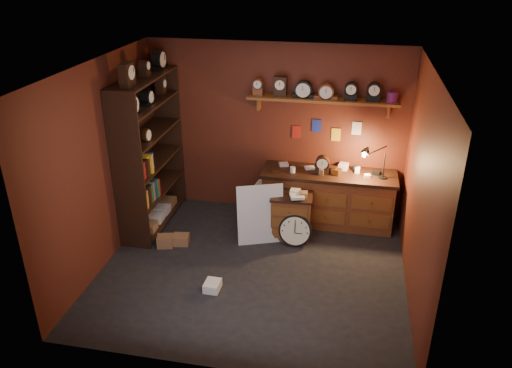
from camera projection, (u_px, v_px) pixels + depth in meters
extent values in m
plane|color=black|center=(253.00, 269.00, 6.73)|extent=(4.00, 4.00, 0.00)
cube|color=#5E2516|center=(276.00, 131.00, 7.75)|extent=(4.00, 0.02, 2.70)
cube|color=#5E2516|center=(213.00, 258.00, 4.55)|extent=(4.00, 0.02, 2.70)
cube|color=#5E2516|center=(103.00, 165.00, 6.50)|extent=(0.02, 3.60, 2.70)
cube|color=#5E2516|center=(421.00, 192.00, 5.80)|extent=(0.02, 3.60, 2.70)
cube|color=beige|center=(252.00, 68.00, 5.57)|extent=(4.00, 3.60, 0.02)
cube|color=brown|center=(322.00, 100.00, 7.25)|extent=(2.20, 0.30, 0.04)
cube|color=brown|center=(259.00, 103.00, 7.53)|extent=(0.04, 0.16, 0.20)
cube|color=brown|center=(388.00, 110.00, 7.20)|extent=(0.04, 0.16, 0.20)
cylinder|color=#B21419|center=(392.00, 97.00, 7.04)|extent=(0.16, 0.16, 0.15)
cube|color=maroon|center=(285.00, 131.00, 7.71)|extent=(0.14, 0.01, 0.20)
cube|color=navy|center=(305.00, 125.00, 7.61)|extent=(0.14, 0.01, 0.20)
cube|color=gold|center=(324.00, 134.00, 7.61)|extent=(0.14, 0.01, 0.20)
cube|color=silver|center=(345.00, 128.00, 7.50)|extent=(0.14, 0.01, 0.20)
cube|color=black|center=(136.00, 153.00, 7.45)|extent=(0.03, 1.60, 2.30)
cube|color=black|center=(128.00, 175.00, 6.72)|extent=(0.45, 0.03, 2.30)
cube|color=black|center=(169.00, 136.00, 8.10)|extent=(0.45, 0.03, 2.30)
cube|color=black|center=(157.00, 218.00, 7.88)|extent=(0.43, 1.54, 0.03)
cube|color=black|center=(154.00, 190.00, 7.67)|extent=(0.43, 1.54, 0.03)
cube|color=black|center=(151.00, 163.00, 7.48)|extent=(0.43, 1.54, 0.03)
cube|color=black|center=(148.00, 135.00, 7.28)|extent=(0.43, 1.54, 0.03)
cube|color=black|center=(146.00, 105.00, 7.09)|extent=(0.43, 1.54, 0.03)
cube|color=black|center=(143.00, 78.00, 6.93)|extent=(0.43, 1.54, 0.03)
cube|color=brown|center=(327.00, 199.00, 7.72)|extent=(1.96, 0.60, 0.80)
cube|color=black|center=(329.00, 174.00, 7.53)|extent=(2.02, 0.66, 0.05)
cube|color=brown|center=(326.00, 208.00, 7.45)|extent=(1.88, 0.02, 0.52)
cylinder|color=black|center=(382.00, 177.00, 7.34)|extent=(0.12, 0.12, 0.02)
cylinder|color=black|center=(384.00, 166.00, 7.26)|extent=(0.02, 0.02, 0.38)
cylinder|color=black|center=(377.00, 150.00, 7.15)|extent=(0.27, 0.09, 0.14)
cone|color=black|center=(367.00, 153.00, 7.16)|extent=(0.18, 0.14, 0.18)
cube|color=brown|center=(291.00, 216.00, 7.39)|extent=(0.58, 0.49, 0.65)
cube|color=black|center=(292.00, 195.00, 7.24)|extent=(0.62, 0.53, 0.03)
cube|color=brown|center=(289.00, 223.00, 7.18)|extent=(0.50, 0.04, 0.55)
cylinder|color=black|center=(295.00, 230.00, 7.18)|extent=(0.48, 0.16, 0.48)
cylinder|color=#FFF4CB|center=(295.00, 231.00, 7.15)|extent=(0.42, 0.10, 0.42)
cube|color=black|center=(295.00, 228.00, 7.11)|extent=(0.01, 0.04, 0.15)
cube|color=black|center=(298.00, 233.00, 7.14)|extent=(0.11, 0.01, 0.01)
cube|color=silver|center=(260.00, 240.00, 7.38)|extent=(0.70, 0.41, 0.89)
cube|color=silver|center=(270.00, 204.00, 7.82)|extent=(0.60, 0.60, 0.56)
cube|color=black|center=(267.00, 213.00, 7.57)|extent=(0.46, 0.07, 0.45)
cube|color=#9B6B43|center=(181.00, 240.00, 7.27)|extent=(0.26, 0.23, 0.14)
cube|color=white|center=(212.00, 286.00, 6.29)|extent=(0.20, 0.24, 0.11)
cube|color=#9B6B43|center=(165.00, 241.00, 7.20)|extent=(0.26, 0.23, 0.17)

